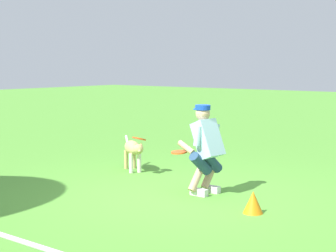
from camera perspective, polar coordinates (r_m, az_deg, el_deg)
name	(u,v)px	position (r m, az deg, el deg)	size (l,w,h in m)	color
ground_plane	(175,197)	(7.80, 0.69, -7.44)	(60.00, 60.00, 0.00)	#549B35
person	(206,147)	(7.87, 3.98, -2.16)	(0.61, 0.65, 1.29)	silver
dog	(133,149)	(9.60, -3.66, -2.46)	(0.93, 0.67, 0.57)	tan
frisbee_flying	(139,139)	(9.29, -3.04, -1.33)	(0.24, 0.24, 0.02)	#DF4817
frisbee_held	(179,152)	(7.90, 1.17, -2.74)	(0.24, 0.24, 0.02)	#F6561D
training_cone	(253,202)	(7.04, 8.89, -7.88)	(0.26, 0.26, 0.28)	orange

